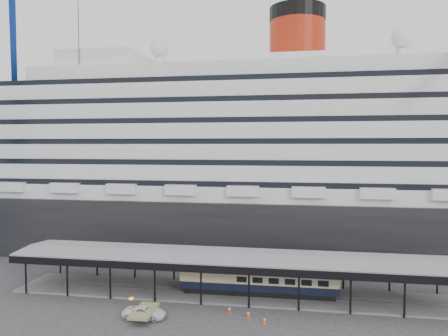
# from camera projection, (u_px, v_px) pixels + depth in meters

# --- Properties ---
(ground) EXTENTS (200.00, 200.00, 0.00)m
(ground) POSITION_uv_depth(u_px,v_px,m) (223.00, 309.00, 50.92)
(ground) COLOR #333335
(ground) RESTS_ON ground
(cruise_ship) EXTENTS (130.00, 30.00, 43.90)m
(cruise_ship) POSITION_uv_depth(u_px,v_px,m) (253.00, 149.00, 81.44)
(cruise_ship) COLOR black
(cruise_ship) RESTS_ON ground
(platform_canopy) EXTENTS (56.00, 9.18, 5.30)m
(platform_canopy) POSITION_uv_depth(u_px,v_px,m) (230.00, 276.00, 55.72)
(platform_canopy) COLOR slate
(platform_canopy) RESTS_ON ground
(port_truck) EXTENTS (4.79, 2.35, 1.31)m
(port_truck) POSITION_uv_depth(u_px,v_px,m) (144.00, 313.00, 48.11)
(port_truck) COLOR white
(port_truck) RESTS_ON ground
(pullman_carriage) EXTENTS (19.87, 2.79, 19.48)m
(pullman_carriage) POSITION_uv_depth(u_px,v_px,m) (258.00, 278.00, 55.10)
(pullman_carriage) COLOR black
(pullman_carriage) RESTS_ON ground
(traffic_cone_left) EXTENTS (0.44, 0.44, 0.84)m
(traffic_cone_left) POSITION_uv_depth(u_px,v_px,m) (229.00, 309.00, 49.65)
(traffic_cone_left) COLOR red
(traffic_cone_left) RESTS_ON ground
(traffic_cone_mid) EXTENTS (0.51, 0.51, 0.79)m
(traffic_cone_mid) POSITION_uv_depth(u_px,v_px,m) (265.00, 320.00, 46.61)
(traffic_cone_mid) COLOR #F6450D
(traffic_cone_mid) RESTS_ON ground
(traffic_cone_right) EXTENTS (0.52, 0.52, 0.78)m
(traffic_cone_right) POSITION_uv_depth(u_px,v_px,m) (248.00, 314.00, 48.41)
(traffic_cone_right) COLOR #ED450D
(traffic_cone_right) RESTS_ON ground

